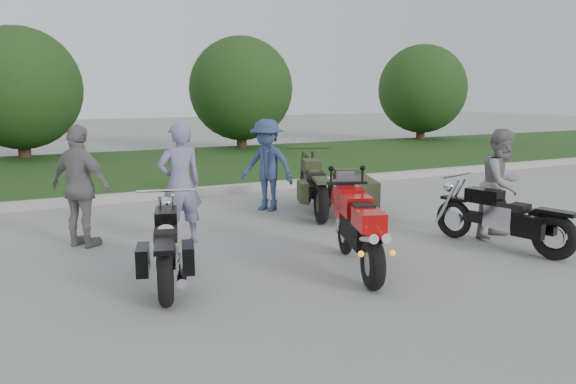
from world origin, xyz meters
name	(u,v)px	position (x,y,z in m)	size (l,w,h in m)	color
ground	(356,283)	(0.00, 0.00, 0.00)	(80.00, 80.00, 0.00)	#9C9C97
curb	(196,192)	(0.00, 6.00, 0.07)	(60.00, 0.30, 0.15)	#B2AFA7
grass_strip	(151,168)	(0.00, 10.15, 0.07)	(60.00, 8.00, 0.14)	#2F531C
tree_mid_left	(19,88)	(-3.00, 13.50, 2.19)	(3.60, 3.60, 4.00)	#3F2B1C
tree_mid_right	(241,89)	(4.00, 13.50, 2.19)	(3.60, 3.60, 4.00)	#3F2B1C
tree_far_right	(422,89)	(12.00, 13.50, 2.19)	(3.60, 3.60, 4.00)	#3F2B1C
sportbike_red	(359,227)	(0.25, 0.36, 0.54)	(0.82, 1.87, 0.92)	black
cruiser_left	(167,250)	(-1.91, 0.89, 0.40)	(0.67, 2.00, 0.78)	black
cruiser_right	(507,220)	(2.58, 0.26, 0.40)	(0.71, 2.01, 0.79)	black
cruiser_sidecar	(338,190)	(1.71, 3.21, 0.43)	(1.63, 2.26, 0.91)	black
person_stripe	(180,183)	(-1.29, 2.52, 0.86)	(0.62, 0.41, 1.71)	gray
person_grey	(502,184)	(2.98, 0.76, 0.80)	(0.78, 0.60, 1.60)	gray
person_denim	(267,165)	(0.71, 4.02, 0.82)	(1.06, 0.61, 1.64)	navy
person_back	(81,186)	(-2.55, 2.97, 0.84)	(0.99, 0.41, 1.69)	gray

